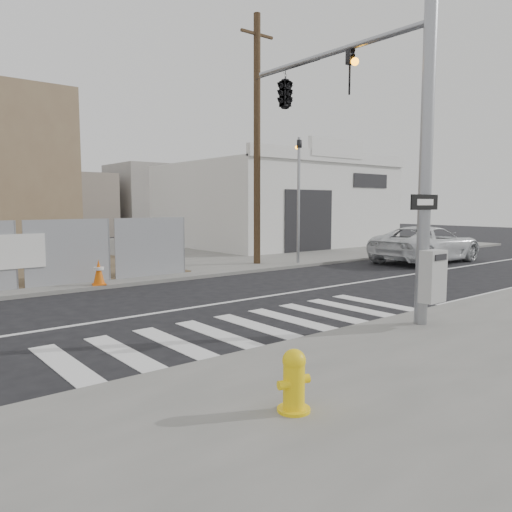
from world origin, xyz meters
TOP-DOWN VIEW (x-y plane):
  - ground at (0.00, 0.00)m, footprint 100.00×100.00m
  - sidewalk_far at (0.00, 14.00)m, footprint 50.00×20.00m
  - signal_pole at (2.49, -2.05)m, footprint 0.96×5.87m
  - far_signal_pole at (8.00, 4.60)m, footprint 0.16×0.20m
  - concrete_wall_right at (-0.50, 14.08)m, footprint 5.50×1.30m
  - auto_shop at (14.00, 12.97)m, footprint 12.00×10.20m
  - utility_pole_right at (6.50, 5.50)m, footprint 1.60×0.28m
  - fire_hydrant at (-2.56, -6.36)m, footprint 0.50×0.50m
  - suv at (13.34, 1.89)m, footprint 5.82×2.75m
  - traffic_cone_d at (-0.77, 4.22)m, footprint 0.50×0.50m

SIDE VIEW (x-z plane):
  - ground at x=0.00m, z-range 0.00..0.00m
  - sidewalk_far at x=0.00m, z-range 0.00..0.12m
  - fire_hydrant at x=-2.56m, z-range 0.12..0.87m
  - traffic_cone_d at x=-0.77m, z-range 0.11..0.89m
  - suv at x=13.34m, z-range 0.00..1.61m
  - auto_shop at x=14.00m, z-range -0.44..5.51m
  - concrete_wall_right at x=-0.50m, z-range -0.62..7.38m
  - far_signal_pole at x=8.00m, z-range 0.68..6.28m
  - signal_pole at x=2.49m, z-range 1.28..8.28m
  - utility_pole_right at x=6.50m, z-range 0.20..10.20m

